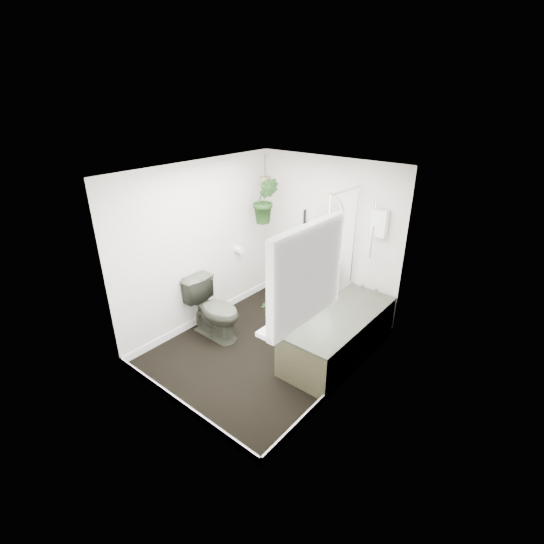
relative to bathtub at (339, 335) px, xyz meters
The scene contains 22 objects.
floor 0.99m from the bathtub, 147.99° to the right, with size 2.30×2.80×0.02m, color black.
ceiling 2.23m from the bathtub, 147.99° to the right, with size 2.30×2.80×0.02m, color white.
wall_back 1.49m from the bathtub, 131.32° to the left, with size 2.30×0.02×2.30m, color silver.
wall_front 2.24m from the bathtub, 112.73° to the right, with size 2.30×0.02×2.30m, color silver.
wall_left 2.20m from the bathtub, 165.69° to the right, with size 0.02×2.80×2.30m, color silver.
wall_right 1.06m from the bathtub, 54.25° to the right, with size 0.02×2.80×2.30m, color silver.
skirting 0.97m from the bathtub, 147.99° to the right, with size 2.30×2.80×0.10m, color white.
bathtub is the anchor object (origin of this frame).
bath_screen 1.15m from the bathtub, 123.96° to the left, with size 0.04×0.72×1.40m, color silver, non-canonical shape.
shower_box 1.51m from the bathtub, 90.00° to the left, with size 0.20×0.10×0.35m, color white.
oval_mirror 1.68m from the bathtub, 131.77° to the left, with size 0.46×0.03×0.62m, color #C9B195.
wall_sconce 1.83m from the bathtub, 143.85° to the left, with size 0.04×0.04×0.22m, color black.
toilet_roll_holder 2.01m from the bathtub, behind, with size 0.11×0.11×0.11m, color white.
window_recess 1.84m from the bathtub, 76.41° to the right, with size 0.08×1.00×0.90m, color white.
window_sill 1.54m from the bathtub, 79.61° to the right, with size 0.18×1.00×0.04m, color white.
window_blinds 1.83m from the bathtub, 78.46° to the right, with size 0.01×0.86×0.76m, color white.
toilet 1.68m from the bathtub, 155.61° to the right, with size 0.45×0.80×0.81m, color #3A3C31.
pedestal_sink 1.00m from the bathtub, 141.95° to the left, with size 0.54×0.46×0.92m, color #3A3C31, non-canonical shape.
sill_plant 1.85m from the bathtub, 83.53° to the right, with size 0.20×0.18×0.23m, color black.
hanging_plant 2.14m from the bathtub, 164.14° to the left, with size 0.37×0.30×0.67m, color black.
soap_bottle 0.93m from the bathtub, 110.16° to the right, with size 0.09×0.09×0.20m, color black.
hanging_pot 2.33m from the bathtub, 164.14° to the left, with size 0.16×0.16×0.12m, color brown.
Camera 1 is at (2.81, -3.25, 3.09)m, focal length 26.00 mm.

